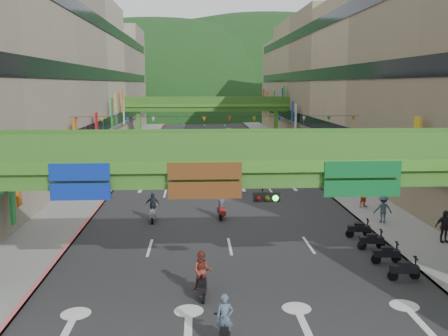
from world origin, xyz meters
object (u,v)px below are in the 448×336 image
object	(u,v)px
scooter_rider_mid	(202,274)
car_yellow	(228,131)
overpass_near	(263,178)
car_silver	(177,154)
pedestrian_red	(365,198)
scooter_rider_near	(225,324)

from	to	relation	value
scooter_rider_mid	car_yellow	world-z (taller)	scooter_rider_mid
overpass_near	scooter_rider_mid	size ratio (longest dim) A/B	13.51
scooter_rider_mid	car_silver	xyz separation A→B (m)	(-2.53, 39.10, -0.32)
car_yellow	pedestrian_red	size ratio (longest dim) A/B	2.17
scooter_rider_mid	car_silver	size ratio (longest dim) A/B	0.45
scooter_rider_mid	car_yellow	xyz separation A→B (m)	(5.55, 70.02, -0.45)
scooter_rider_near	car_yellow	bearing A→B (deg)	86.28
car_silver	overpass_near	bearing A→B (deg)	-86.45
overpass_near	car_yellow	world-z (taller)	overpass_near
pedestrian_red	car_silver	bearing A→B (deg)	100.79
overpass_near	scooter_rider_near	distance (m)	6.40
car_yellow	pedestrian_red	xyz separation A→B (m)	(6.54, -55.24, 0.22)
scooter_rider_mid	pedestrian_red	distance (m)	19.09
scooter_rider_near	overpass_near	bearing A→B (deg)	67.17
scooter_rider_mid	pedestrian_red	xyz separation A→B (m)	(12.08, 14.78, -0.23)
car_silver	car_yellow	distance (m)	31.96
scooter_rider_near	scooter_rider_mid	world-z (taller)	scooter_rider_mid
overpass_near	pedestrian_red	bearing A→B (deg)	56.99
scooter_rider_mid	overpass_near	bearing A→B (deg)	2.69
scooter_rider_mid	car_yellow	bearing A→B (deg)	85.47
overpass_near	car_silver	world-z (taller)	overpass_near
overpass_near	scooter_rider_mid	xyz separation A→B (m)	(-2.56, -0.12, -4.13)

